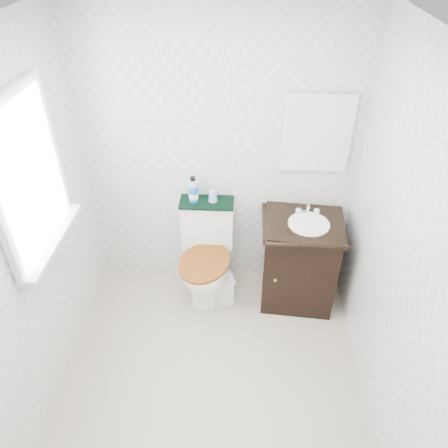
# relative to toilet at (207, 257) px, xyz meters

# --- Properties ---
(floor) EXTENTS (2.40, 2.40, 0.00)m
(floor) POSITION_rel_toilet_xyz_m (0.10, -0.97, -0.37)
(floor) COLOR #A79A87
(floor) RESTS_ON ground
(ceiling) EXTENTS (2.40, 2.40, 0.00)m
(ceiling) POSITION_rel_toilet_xyz_m (0.10, -0.97, 2.03)
(ceiling) COLOR white
(ceiling) RESTS_ON wall_back
(wall_back) EXTENTS (2.40, 0.00, 2.40)m
(wall_back) POSITION_rel_toilet_xyz_m (0.10, 0.23, 0.83)
(wall_back) COLOR silver
(wall_back) RESTS_ON ground
(wall_left) EXTENTS (0.00, 2.40, 2.40)m
(wall_left) POSITION_rel_toilet_xyz_m (-1.00, -0.97, 0.83)
(wall_left) COLOR silver
(wall_left) RESTS_ON ground
(wall_right) EXTENTS (0.00, 2.40, 2.40)m
(wall_right) POSITION_rel_toilet_xyz_m (1.20, -0.97, 0.83)
(wall_right) COLOR silver
(wall_right) RESTS_ON ground
(window) EXTENTS (0.02, 0.70, 0.90)m
(window) POSITION_rel_toilet_xyz_m (-0.97, -0.72, 1.18)
(window) COLOR white
(window) RESTS_ON wall_left
(mirror) EXTENTS (0.50, 0.02, 0.60)m
(mirror) POSITION_rel_toilet_xyz_m (0.84, 0.21, 1.08)
(mirror) COLOR silver
(mirror) RESTS_ON wall_back
(toilet) EXTENTS (0.51, 0.68, 0.85)m
(toilet) POSITION_rel_toilet_xyz_m (0.00, 0.00, 0.00)
(toilet) COLOR white
(toilet) RESTS_ON floor
(vanity) EXTENTS (0.67, 0.58, 0.92)m
(vanity) POSITION_rel_toilet_xyz_m (0.79, -0.06, 0.06)
(vanity) COLOR black
(vanity) RESTS_ON floor
(trash_bin) EXTENTS (0.24, 0.21, 0.29)m
(trash_bin) POSITION_rel_toilet_xyz_m (0.14, -0.17, -0.22)
(trash_bin) COLOR silver
(trash_bin) RESTS_ON floor
(towel) EXTENTS (0.45, 0.22, 0.02)m
(towel) POSITION_rel_toilet_xyz_m (0.00, 0.12, 0.49)
(towel) COLOR black
(towel) RESTS_ON toilet
(mouthwash_bottle) EXTENTS (0.08, 0.08, 0.22)m
(mouthwash_bottle) POSITION_rel_toilet_xyz_m (-0.11, 0.13, 0.60)
(mouthwash_bottle) COLOR blue
(mouthwash_bottle) RESTS_ON towel
(cup) EXTENTS (0.08, 0.08, 0.09)m
(cup) POSITION_rel_toilet_xyz_m (0.05, 0.14, 0.54)
(cup) COLOR #8BB5E5
(cup) RESTS_ON towel
(soap_bar) EXTENTS (0.07, 0.05, 0.02)m
(soap_bar) POSITION_rel_toilet_xyz_m (0.80, 0.07, 0.46)
(soap_bar) COLOR #166D5F
(soap_bar) RESTS_ON vanity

